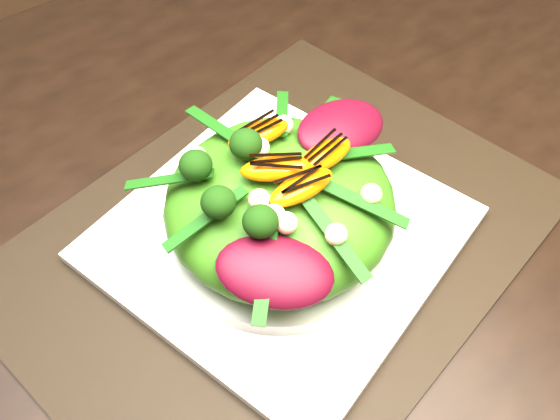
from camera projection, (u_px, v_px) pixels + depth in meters
dining_table at (181, 247)px, 0.59m from camera, size 1.60×0.90×0.75m
placemat at (280, 238)px, 0.57m from camera, size 0.55×0.46×0.00m
plate_base at (280, 234)px, 0.56m from camera, size 0.35×0.35×0.01m
salad_bowl at (280, 225)px, 0.55m from camera, size 0.27×0.27×0.02m
lettuce_mound at (280, 203)px, 0.53m from camera, size 0.21×0.21×0.07m
radicchio_leaf at (341, 128)px, 0.54m from camera, size 0.09×0.06×0.02m
orange_segment at (255, 171)px, 0.49m from camera, size 0.06×0.04×0.02m
broccoli_floret at (187, 176)px, 0.49m from camera, size 0.05×0.05×0.04m
macadamia_nut at (339, 182)px, 0.49m from camera, size 0.02×0.02×0.02m
balsamic_drizzle at (254, 164)px, 0.48m from camera, size 0.04×0.01×0.00m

